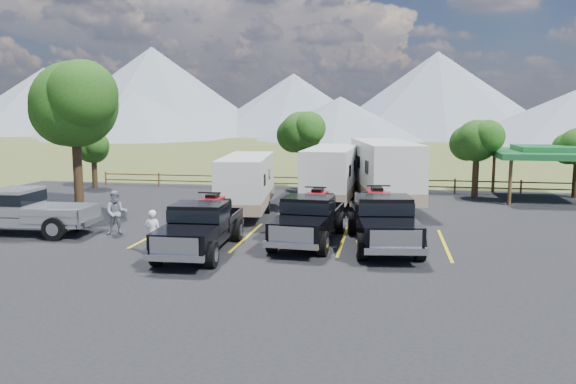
% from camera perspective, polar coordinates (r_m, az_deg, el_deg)
% --- Properties ---
extents(ground, '(320.00, 320.00, 0.00)m').
position_cam_1_polar(ground, '(19.35, -1.30, -7.49)').
color(ground, '#4A5825').
rests_on(ground, ground).
extents(asphalt_lot, '(44.00, 34.00, 0.04)m').
position_cam_1_polar(asphalt_lot, '(22.20, 0.22, -5.38)').
color(asphalt_lot, black).
rests_on(asphalt_lot, ground).
extents(stall_lines, '(12.12, 5.50, 0.01)m').
position_cam_1_polar(stall_lines, '(23.16, 0.64, -4.76)').
color(stall_lines, gold).
rests_on(stall_lines, asphalt_lot).
extents(tree_big_nw, '(5.54, 5.18, 7.84)m').
position_cam_1_polar(tree_big_nw, '(31.75, -20.93, 8.31)').
color(tree_big_nw, black).
rests_on(tree_big_nw, ground).
extents(tree_ne_a, '(3.11, 2.92, 4.76)m').
position_cam_1_polar(tree_ne_a, '(35.73, 18.60, 4.94)').
color(tree_ne_a, black).
rests_on(tree_ne_a, ground).
extents(tree_north, '(3.46, 3.24, 5.25)m').
position_cam_1_polar(tree_north, '(37.75, 1.32, 6.05)').
color(tree_north, black).
rests_on(tree_north, ground).
extents(tree_nw_small, '(2.59, 2.43, 3.85)m').
position_cam_1_polar(tree_nw_small, '(40.48, -19.18, 4.25)').
color(tree_nw_small, black).
rests_on(tree_nw_small, ground).
extents(rail_fence, '(36.12, 0.12, 1.00)m').
position_cam_1_polar(rail_fence, '(37.10, 7.35, 0.94)').
color(rail_fence, '#523923').
rests_on(rail_fence, ground).
extents(pavilion, '(6.20, 6.20, 3.22)m').
position_cam_1_polar(pavilion, '(36.57, 24.81, 3.59)').
color(pavilion, '#523923').
rests_on(pavilion, ground).
extents(mountain_range, '(209.00, 71.00, 20.00)m').
position_cam_1_polar(mountain_range, '(124.79, 4.87, 9.34)').
color(mountain_range, gray).
rests_on(mountain_range, ground).
extents(rig_left, '(2.43, 6.31, 2.08)m').
position_cam_1_polar(rig_left, '(21.12, -8.80, -3.35)').
color(rig_left, black).
rests_on(rig_left, asphalt_lot).
extents(rig_center, '(2.54, 6.35, 2.08)m').
position_cam_1_polar(rig_center, '(22.48, 2.20, -2.56)').
color(rig_center, black).
rests_on(rig_center, asphalt_lot).
extents(rig_right, '(3.07, 6.87, 2.21)m').
position_cam_1_polar(rig_right, '(22.11, 9.55, -2.68)').
color(rig_right, black).
rests_on(rig_right, asphalt_lot).
extents(trailer_left, '(2.99, 8.60, 2.97)m').
position_cam_1_polar(trailer_left, '(28.46, -4.24, 0.82)').
color(trailer_left, silver).
rests_on(trailer_left, asphalt_lot).
extents(trailer_center, '(2.67, 9.30, 3.23)m').
position_cam_1_polar(trailer_center, '(31.30, 4.45, 1.73)').
color(trailer_center, silver).
rests_on(trailer_center, asphalt_lot).
extents(trailer_right, '(4.20, 10.31, 3.57)m').
position_cam_1_polar(trailer_right, '(31.22, 9.80, 1.95)').
color(trailer_right, silver).
rests_on(trailer_right, asphalt_lot).
extents(pickup_silver, '(6.64, 2.63, 1.95)m').
position_cam_1_polar(pickup_silver, '(26.44, -25.59, -1.71)').
color(pickup_silver, '#94969C').
rests_on(pickup_silver, asphalt_lot).
extents(person_a, '(0.63, 0.42, 1.69)m').
position_cam_1_polar(person_a, '(20.89, -13.55, -4.04)').
color(person_a, white).
rests_on(person_a, asphalt_lot).
extents(person_b, '(1.12, 1.01, 1.88)m').
position_cam_1_polar(person_b, '(24.84, -17.04, -2.03)').
color(person_b, gray).
rests_on(person_b, asphalt_lot).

